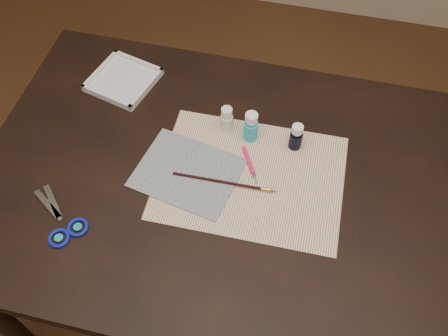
% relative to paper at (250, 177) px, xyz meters
% --- Properties ---
extents(ground, '(3.50, 3.50, 0.02)m').
position_rel_paper_xyz_m(ground, '(-0.07, -0.02, -0.76)').
color(ground, '#422614').
rests_on(ground, ground).
extents(table, '(1.30, 0.90, 0.75)m').
position_rel_paper_xyz_m(table, '(-0.07, -0.02, -0.38)').
color(table, black).
rests_on(table, ground).
extents(paper, '(0.49, 0.37, 0.00)m').
position_rel_paper_xyz_m(paper, '(0.00, 0.00, 0.00)').
color(paper, white).
rests_on(paper, table).
extents(canvas, '(0.30, 0.25, 0.00)m').
position_rel_paper_xyz_m(canvas, '(-0.16, -0.03, 0.00)').
color(canvas, black).
rests_on(canvas, paper).
extents(paint_bottle_white, '(0.04, 0.04, 0.08)m').
position_rel_paper_xyz_m(paint_bottle_white, '(-0.10, 0.14, 0.04)').
color(paint_bottle_white, silver).
rests_on(paint_bottle_white, table).
extents(paint_bottle_cyan, '(0.05, 0.05, 0.10)m').
position_rel_paper_xyz_m(paint_bottle_cyan, '(-0.03, 0.13, 0.05)').
color(paint_bottle_cyan, '#24B6C9').
rests_on(paint_bottle_cyan, table).
extents(paint_bottle_navy, '(0.04, 0.04, 0.08)m').
position_rel_paper_xyz_m(paint_bottle_navy, '(0.10, 0.13, 0.04)').
color(paint_bottle_navy, black).
rests_on(paint_bottle_navy, table).
extents(paintbrush, '(0.28, 0.02, 0.01)m').
position_rel_paper_xyz_m(paintbrush, '(-0.06, -0.04, 0.01)').
color(paintbrush, black).
rests_on(paintbrush, canvas).
extents(craft_knife, '(0.07, 0.12, 0.01)m').
position_rel_paper_xyz_m(craft_knife, '(-0.00, 0.03, 0.01)').
color(craft_knife, '#F91959').
rests_on(craft_knife, paper).
extents(scissors, '(0.23, 0.20, 0.01)m').
position_rel_paper_xyz_m(scissors, '(-0.45, -0.23, 0.00)').
color(scissors, silver).
rests_on(scissors, table).
extents(palette_tray, '(0.22, 0.22, 0.02)m').
position_rel_paper_xyz_m(palette_tray, '(-0.44, 0.25, 0.01)').
color(palette_tray, silver).
rests_on(palette_tray, table).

